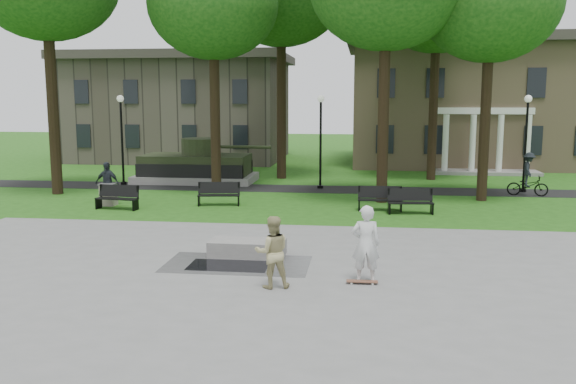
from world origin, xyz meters
name	(u,v)px	position (x,y,z in m)	size (l,w,h in m)	color
ground	(277,245)	(0.00, 0.00, 0.00)	(120.00, 120.00, 0.00)	#1E4D12
plaza	(247,295)	(0.00, -5.00, 0.01)	(22.00, 16.00, 0.02)	gray
footpath	(310,189)	(0.00, 12.00, 0.01)	(44.00, 2.60, 0.01)	black
building_right	(469,101)	(10.00, 26.00, 4.34)	(17.00, 12.00, 8.60)	#9E8460
building_left	(182,111)	(-11.00, 26.50, 3.60)	(15.00, 10.00, 7.20)	#4C443D
tree_1	(213,4)	(-4.50, 10.50, 8.95)	(6.20, 6.20, 11.63)	black
tree_3	(491,4)	(8.00, 9.50, 8.60)	(6.00, 6.00, 11.19)	black
tree_5	(437,4)	(6.50, 16.50, 9.67)	(6.40, 6.40, 12.44)	black
lamp_left	(122,132)	(-10.00, 12.30, 2.79)	(0.36, 0.36, 4.73)	black
lamp_mid	(321,134)	(0.50, 12.30, 2.79)	(0.36, 0.36, 4.73)	black
lamp_right	(526,135)	(10.50, 12.30, 2.79)	(0.36, 0.36, 4.73)	black
tank_monument	(197,166)	(-6.46, 14.00, 0.86)	(7.45, 3.40, 2.40)	gray
puddle	(229,266)	(-0.96, -2.61, 0.02)	(2.20, 1.20, 0.00)	black
concrete_block	(247,248)	(-0.66, -1.44, 0.24)	(2.20, 1.00, 0.45)	gray
skateboard	(362,282)	(2.69, -3.82, 0.06)	(0.78, 0.20, 0.07)	brown
skateboarder	(366,244)	(2.76, -3.66, 1.00)	(0.71, 0.47, 1.96)	silver
friend_watching	(272,252)	(0.52, -4.37, 0.91)	(0.86, 0.67, 1.77)	tan
pedestrian_walker	(107,183)	(-8.32, 6.38, 0.93)	(1.10, 0.46, 1.87)	#22272D
cyclist	(528,178)	(10.40, 11.11, 0.85)	(1.92, 1.12, 2.06)	black
park_bench_0	(118,197)	(-7.47, 5.41, 0.52)	(1.84, 0.74, 1.00)	black
park_bench_1	(219,193)	(-3.47, 6.81, 0.52)	(1.85, 0.78, 1.00)	black
park_bench_2	(380,198)	(3.38, 6.43, 0.52)	(1.81, 0.57, 1.00)	black
park_bench_3	(411,201)	(4.57, 5.87, 0.52)	(1.83, 0.69, 1.00)	black
trash_bin	(109,194)	(-8.20, 6.20, 0.49)	(0.67, 0.67, 0.96)	gray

